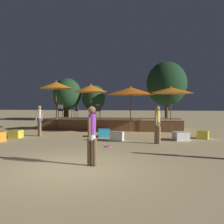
{
  "coord_description": "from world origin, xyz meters",
  "views": [
    {
      "loc": [
        2.32,
        -6.34,
        1.74
      ],
      "look_at": [
        0.0,
        6.58,
        1.31
      ],
      "focal_mm": 40.0,
      "sensor_mm": 36.0,
      "label": 1
    }
  ],
  "objects_px": {
    "frisbee_disc": "(108,146)",
    "cube_seat_5": "(181,136)",
    "cube_seat_4": "(16,134)",
    "bistro_chair_0": "(98,110)",
    "cube_seat_1": "(203,135)",
    "background_tree_0": "(67,94)",
    "bistro_chair_1": "(76,110)",
    "person_1": "(39,120)",
    "person_0": "(158,123)",
    "background_tree_1": "(94,98)",
    "bistro_chair_2": "(60,110)",
    "background_tree_3": "(167,84)",
    "patio_umbrella_3": "(131,91)",
    "cube_seat_2": "(104,133)",
    "patio_umbrella_1": "(171,90)",
    "patio_umbrella_0": "(91,89)",
    "cube_seat_0": "(117,136)",
    "patio_umbrella_2": "(56,85)",
    "background_tree_2": "(65,98)",
    "person_2": "(92,134)"
  },
  "relations": [
    {
      "from": "frisbee_disc",
      "to": "cube_seat_5",
      "type": "bearing_deg",
      "value": 38.39
    },
    {
      "from": "cube_seat_4",
      "to": "bistro_chair_0",
      "type": "relative_size",
      "value": 0.61
    },
    {
      "from": "cube_seat_1",
      "to": "background_tree_0",
      "type": "distance_m",
      "value": 16.62
    },
    {
      "from": "bistro_chair_0",
      "to": "bistro_chair_1",
      "type": "distance_m",
      "value": 1.54
    },
    {
      "from": "person_1",
      "to": "frisbee_disc",
      "type": "xyz_separation_m",
      "value": [
        4.3,
        -2.68,
        -0.87
      ]
    },
    {
      "from": "person_0",
      "to": "background_tree_1",
      "type": "bearing_deg",
      "value": 144.94
    },
    {
      "from": "frisbee_disc",
      "to": "bistro_chair_2",
      "type": "bearing_deg",
      "value": 124.68
    },
    {
      "from": "cube_seat_5",
      "to": "person_1",
      "type": "bearing_deg",
      "value": 178.09
    },
    {
      "from": "cube_seat_1",
      "to": "background_tree_3",
      "type": "xyz_separation_m",
      "value": [
        -1.4,
        10.54,
        3.4
      ]
    },
    {
      "from": "person_1",
      "to": "cube_seat_5",
      "type": "bearing_deg",
      "value": 38.89
    },
    {
      "from": "patio_umbrella_3",
      "to": "cube_seat_2",
      "type": "relative_size",
      "value": 3.9
    },
    {
      "from": "patio_umbrella_1",
      "to": "cube_seat_5",
      "type": "distance_m",
      "value": 3.77
    },
    {
      "from": "patio_umbrella_0",
      "to": "background_tree_1",
      "type": "height_order",
      "value": "background_tree_1"
    },
    {
      "from": "cube_seat_4",
      "to": "background_tree_3",
      "type": "relative_size",
      "value": 0.1
    },
    {
      "from": "patio_umbrella_3",
      "to": "cube_seat_5",
      "type": "xyz_separation_m",
      "value": [
        2.73,
        -3.04,
        -2.33
      ]
    },
    {
      "from": "cube_seat_5",
      "to": "bistro_chair_1",
      "type": "xyz_separation_m",
      "value": [
        -6.66,
        4.25,
        1.13
      ]
    },
    {
      "from": "cube_seat_1",
      "to": "person_0",
      "type": "distance_m",
      "value": 3.1
    },
    {
      "from": "cube_seat_0",
      "to": "cube_seat_1",
      "type": "distance_m",
      "value": 4.38
    },
    {
      "from": "patio_umbrella_2",
      "to": "bistro_chair_1",
      "type": "relative_size",
      "value": 3.63
    },
    {
      "from": "background_tree_2",
      "to": "cube_seat_0",
      "type": "bearing_deg",
      "value": -61.17
    },
    {
      "from": "person_1",
      "to": "bistro_chair_1",
      "type": "relative_size",
      "value": 1.84
    },
    {
      "from": "bistro_chair_2",
      "to": "background_tree_1",
      "type": "bearing_deg",
      "value": -117.51
    },
    {
      "from": "person_0",
      "to": "bistro_chair_2",
      "type": "relative_size",
      "value": 1.84
    },
    {
      "from": "patio_umbrella_0",
      "to": "cube_seat_2",
      "type": "distance_m",
      "value": 3.76
    },
    {
      "from": "bistro_chair_0",
      "to": "bistro_chair_1",
      "type": "relative_size",
      "value": 1.0
    },
    {
      "from": "bistro_chair_1",
      "to": "bistro_chair_2",
      "type": "relative_size",
      "value": 1.0
    },
    {
      "from": "cube_seat_2",
      "to": "person_1",
      "type": "distance_m",
      "value": 3.58
    },
    {
      "from": "cube_seat_4",
      "to": "person_0",
      "type": "relative_size",
      "value": 0.33
    },
    {
      "from": "patio_umbrella_0",
      "to": "person_1",
      "type": "relative_size",
      "value": 1.82
    },
    {
      "from": "person_0",
      "to": "cube_seat_1",
      "type": "bearing_deg",
      "value": 72.41
    },
    {
      "from": "background_tree_2",
      "to": "background_tree_3",
      "type": "height_order",
      "value": "background_tree_3"
    },
    {
      "from": "person_2",
      "to": "patio_umbrella_3",
      "type": "bearing_deg",
      "value": 101.41
    },
    {
      "from": "patio_umbrella_0",
      "to": "person_2",
      "type": "relative_size",
      "value": 1.8
    },
    {
      "from": "cube_seat_1",
      "to": "background_tree_2",
      "type": "xyz_separation_m",
      "value": [
        -12.51,
        13.75,
        2.18
      ]
    },
    {
      "from": "cube_seat_2",
      "to": "frisbee_disc",
      "type": "height_order",
      "value": "cube_seat_2"
    },
    {
      "from": "patio_umbrella_1",
      "to": "cube_seat_1",
      "type": "xyz_separation_m",
      "value": [
        1.45,
        -2.17,
        -2.35
      ]
    },
    {
      "from": "patio_umbrella_0",
      "to": "bistro_chair_2",
      "type": "xyz_separation_m",
      "value": [
        -2.64,
        1.52,
        -1.37
      ]
    },
    {
      "from": "frisbee_disc",
      "to": "cube_seat_0",
      "type": "bearing_deg",
      "value": 86.85
    },
    {
      "from": "cube_seat_5",
      "to": "bistro_chair_2",
      "type": "bearing_deg",
      "value": 150.21
    },
    {
      "from": "bistro_chair_2",
      "to": "background_tree_0",
      "type": "height_order",
      "value": "background_tree_0"
    },
    {
      "from": "patio_umbrella_0",
      "to": "background_tree_0",
      "type": "xyz_separation_m",
      "value": [
        -5.1,
        9.51,
        0.1
      ]
    },
    {
      "from": "bistro_chair_2",
      "to": "patio_umbrella_3",
      "type": "bearing_deg",
      "value": 138.41
    },
    {
      "from": "background_tree_1",
      "to": "patio_umbrella_3",
      "type": "bearing_deg",
      "value": -63.79
    },
    {
      "from": "patio_umbrella_1",
      "to": "cube_seat_5",
      "type": "height_order",
      "value": "patio_umbrella_1"
    },
    {
      "from": "patio_umbrella_1",
      "to": "cube_seat_4",
      "type": "xyz_separation_m",
      "value": [
        -7.95,
        -3.52,
        -2.34
      ]
    },
    {
      "from": "bistro_chair_2",
      "to": "patio_umbrella_2",
      "type": "bearing_deg",
      "value": 73.91
    },
    {
      "from": "background_tree_0",
      "to": "background_tree_1",
      "type": "bearing_deg",
      "value": 9.65
    },
    {
      "from": "cube_seat_5",
      "to": "cube_seat_4",
      "type": "bearing_deg",
      "value": -175.99
    },
    {
      "from": "cube_seat_2",
      "to": "background_tree_0",
      "type": "distance_m",
      "value": 13.84
    },
    {
      "from": "cube_seat_0",
      "to": "background_tree_2",
      "type": "xyz_separation_m",
      "value": [
        -8.39,
        15.24,
        2.15
      ]
    }
  ]
}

